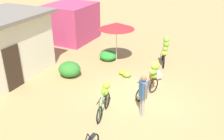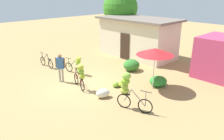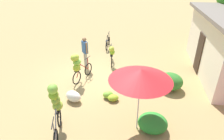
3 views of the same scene
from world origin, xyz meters
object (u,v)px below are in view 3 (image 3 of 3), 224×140
bicycle_leftmost (108,43)px  bicycle_by_shop (56,105)px  market_umbrella (141,75)px  bicycle_center_loaded (78,65)px  person_vendor (85,49)px  bicycle_near_pile (112,54)px  produce_sack (73,96)px  banana_pile_on_ground (110,96)px

bicycle_leftmost → bicycle_by_shop: size_ratio=0.95×
bicycle_by_shop → market_umbrella: bearing=100.8°
bicycle_center_loaded → market_umbrella: bearing=48.3°
bicycle_by_shop → person_vendor: 4.75m
bicycle_leftmost → bicycle_near_pile: bicycle_near_pile is taller
produce_sack → person_vendor: bearing=-172.8°
market_umbrella → bicycle_by_shop: size_ratio=1.29×
market_umbrella → bicycle_leftmost: 7.82m
bicycle_by_shop → banana_pile_on_ground: bearing=144.1°
banana_pile_on_ground → produce_sack: bearing=-75.5°
banana_pile_on_ground → person_vendor: bearing=-146.1°
market_umbrella → bicycle_near_pile: market_umbrella is taller
bicycle_center_loaded → person_vendor: person_vendor is taller
bicycle_by_shop → produce_sack: bearing=-178.3°
bicycle_near_pile → person_vendor: bearing=-73.4°
bicycle_center_loaded → bicycle_by_shop: bicycle_by_shop is taller
bicycle_leftmost → person_vendor: size_ratio=0.98×
bicycle_center_loaded → banana_pile_on_ground: bicycle_center_loaded is taller
bicycle_center_loaded → produce_sack: size_ratio=2.24×
market_umbrella → bicycle_center_loaded: (-2.56, -2.87, -1.15)m
bicycle_center_loaded → banana_pile_on_ground: size_ratio=2.04×
market_umbrella → bicycle_leftmost: (-7.25, -2.36, -1.72)m
banana_pile_on_ground → bicycle_near_pile: bearing=-171.3°
bicycle_leftmost → produce_sack: (6.17, -0.27, -0.12)m
bicycle_near_pile → produce_sack: bicycle_near_pile is taller
bicycle_center_loaded → person_vendor: 1.69m
market_umbrella → bicycle_leftmost: market_umbrella is taller
person_vendor → bicycle_center_loaded: bearing=5.4°
bicycle_center_loaded → banana_pile_on_ground: bearing=57.3°
bicycle_center_loaded → bicycle_by_shop: (3.05, 0.29, 0.09)m
banana_pile_on_ground → person_vendor: 3.46m
bicycle_near_pile → person_vendor: (0.41, -1.38, 0.35)m
bicycle_leftmost → bicycle_by_shop: bicycle_by_shop is taller
market_umbrella → person_vendor: market_umbrella is taller
bicycle_leftmost → bicycle_center_loaded: (4.69, -0.51, 0.57)m
bicycle_center_loaded → bicycle_near_pile: bearing=149.8°
bicycle_center_loaded → bicycle_by_shop: bearing=5.3°
bicycle_near_pile → banana_pile_on_ground: bearing=8.7°
bicycle_leftmost → bicycle_by_shop: 7.78m
bicycle_center_loaded → produce_sack: bicycle_center_loaded is taller
bicycle_near_pile → person_vendor: person_vendor is taller
market_umbrella → banana_pile_on_ground: 2.69m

